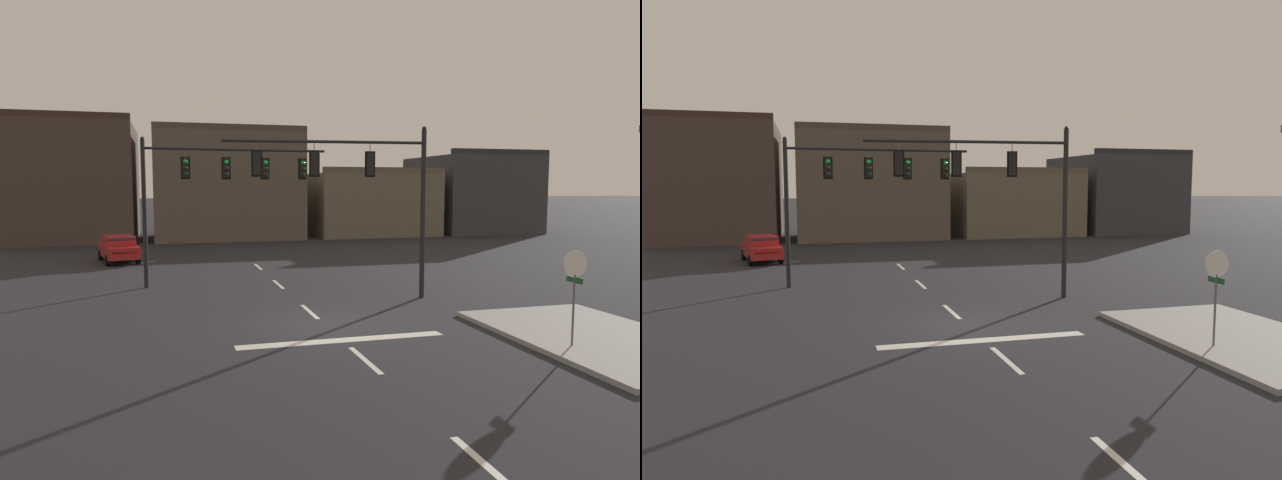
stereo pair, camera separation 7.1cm
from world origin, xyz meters
TOP-DOWN VIEW (x-y plane):
  - ground_plane at (0.00, 0.00)m, footprint 400.00×400.00m
  - sidewalk_near_corner at (7.39, -4.00)m, footprint 5.00×8.00m
  - stop_bar_paint at (0.00, -2.00)m, footprint 6.40×0.50m
  - lane_centreline at (0.00, 2.00)m, footprint 0.16×26.40m
  - signal_mast_near_side at (2.51, 3.63)m, footprint 8.15×0.97m
  - signal_mast_far_side at (-2.95, 8.82)m, footprint 8.56×0.58m
  - stop_sign at (5.90, -4.68)m, footprint 0.76×0.64m
  - car_lot_nearside at (-7.82, 18.21)m, footprint 2.76×4.69m
  - building_row at (4.19, 33.90)m, footprint 47.31×12.70m

SIDE VIEW (x-z plane):
  - ground_plane at x=0.00m, z-range 0.00..0.00m
  - lane_centreline at x=0.00m, z-range 0.00..0.01m
  - stop_bar_paint at x=0.00m, z-range 0.00..0.01m
  - sidewalk_near_corner at x=7.39m, z-range 0.00..0.15m
  - car_lot_nearside at x=-7.82m, z-range 0.05..1.66m
  - stop_sign at x=5.90m, z-range 0.73..3.56m
  - building_row at x=4.19m, z-range -0.92..9.24m
  - signal_mast_near_side at x=2.51m, z-range 1.33..8.31m
  - signal_mast_far_side at x=-2.95m, z-range 1.47..8.25m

